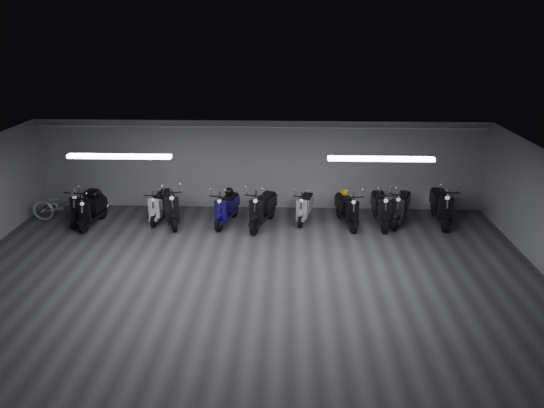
{
  "coord_description": "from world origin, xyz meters",
  "views": [
    {
      "loc": [
        0.92,
        -10.13,
        5.79
      ],
      "look_at": [
        0.47,
        2.5,
        1.05
      ],
      "focal_mm": 33.31,
      "sensor_mm": 36.0,
      "label": 1
    }
  ],
  "objects_px": {
    "scooter_3": "(169,201)",
    "scooter_8": "(381,203)",
    "scooter_5": "(263,203)",
    "scooter_10": "(442,200)",
    "helmet_1": "(94,194)",
    "helmet_2": "(345,192)",
    "scooter_4": "(226,203)",
    "scooter_6": "(305,202)",
    "scooter_0": "(85,200)",
    "bicycle": "(62,202)",
    "helmet_0": "(229,192)",
    "scooter_1": "(92,206)",
    "scooter_9": "(401,202)",
    "scooter_7": "(347,204)",
    "scooter_2": "(158,202)"
  },
  "relations": [
    {
      "from": "scooter_3",
      "to": "scooter_9",
      "type": "height_order",
      "value": "scooter_3"
    },
    {
      "from": "scooter_1",
      "to": "helmet_1",
      "type": "distance_m",
      "value": 0.35
    },
    {
      "from": "helmet_1",
      "to": "helmet_2",
      "type": "relative_size",
      "value": 1.04
    },
    {
      "from": "scooter_9",
      "to": "helmet_2",
      "type": "relative_size",
      "value": 7.9
    },
    {
      "from": "scooter_1",
      "to": "scooter_3",
      "type": "relative_size",
      "value": 0.87
    },
    {
      "from": "scooter_3",
      "to": "scooter_8",
      "type": "distance_m",
      "value": 6.17
    },
    {
      "from": "scooter_1",
      "to": "scooter_3",
      "type": "xyz_separation_m",
      "value": [
        2.22,
        0.24,
        0.09
      ]
    },
    {
      "from": "scooter_1",
      "to": "scooter_10",
      "type": "xyz_separation_m",
      "value": [
        10.18,
        0.55,
        0.1
      ]
    },
    {
      "from": "scooter_7",
      "to": "scooter_9",
      "type": "height_order",
      "value": "scooter_9"
    },
    {
      "from": "scooter_1",
      "to": "scooter_10",
      "type": "relative_size",
      "value": 0.86
    },
    {
      "from": "scooter_3",
      "to": "scooter_7",
      "type": "relative_size",
      "value": 1.08
    },
    {
      "from": "scooter_3",
      "to": "bicycle",
      "type": "relative_size",
      "value": 1.05
    },
    {
      "from": "scooter_6",
      "to": "helmet_0",
      "type": "bearing_deg",
      "value": -163.94
    },
    {
      "from": "scooter_5",
      "to": "scooter_6",
      "type": "xyz_separation_m",
      "value": [
        1.22,
        0.46,
        -0.13
      ]
    },
    {
      "from": "scooter_10",
      "to": "helmet_2",
      "type": "bearing_deg",
      "value": -177.25
    },
    {
      "from": "scooter_10",
      "to": "helmet_2",
      "type": "height_order",
      "value": "scooter_10"
    },
    {
      "from": "scooter_0",
      "to": "scooter_10",
      "type": "distance_m",
      "value": 10.5
    },
    {
      "from": "scooter_4",
      "to": "scooter_8",
      "type": "xyz_separation_m",
      "value": [
        4.5,
        0.08,
        0.05
      ]
    },
    {
      "from": "scooter_0",
      "to": "scooter_3",
      "type": "bearing_deg",
      "value": 6.28
    },
    {
      "from": "bicycle",
      "to": "scooter_0",
      "type": "bearing_deg",
      "value": -91.86
    },
    {
      "from": "scooter_4",
      "to": "scooter_8",
      "type": "bearing_deg",
      "value": 16.39
    },
    {
      "from": "scooter_9",
      "to": "helmet_0",
      "type": "height_order",
      "value": "scooter_9"
    },
    {
      "from": "scooter_1",
      "to": "bicycle",
      "type": "xyz_separation_m",
      "value": [
        -1.02,
        0.36,
        -0.03
      ]
    },
    {
      "from": "scooter_10",
      "to": "helmet_2",
      "type": "xyz_separation_m",
      "value": [
        -2.83,
        -0.02,
        0.21
      ]
    },
    {
      "from": "scooter_1",
      "to": "scooter_9",
      "type": "distance_m",
      "value": 9.01
    },
    {
      "from": "scooter_2",
      "to": "helmet_2",
      "type": "distance_m",
      "value": 5.53
    },
    {
      "from": "scooter_0",
      "to": "bicycle",
      "type": "relative_size",
      "value": 0.98
    },
    {
      "from": "scooter_0",
      "to": "scooter_7",
      "type": "xyz_separation_m",
      "value": [
        7.72,
        -0.06,
        -0.01
      ]
    },
    {
      "from": "scooter_3",
      "to": "helmet_2",
      "type": "bearing_deg",
      "value": -17.97
    },
    {
      "from": "scooter_7",
      "to": "scooter_4",
      "type": "bearing_deg",
      "value": 167.65
    },
    {
      "from": "scooter_1",
      "to": "scooter_4",
      "type": "height_order",
      "value": "scooter_4"
    },
    {
      "from": "scooter_8",
      "to": "helmet_0",
      "type": "relative_size",
      "value": 7.39
    },
    {
      "from": "scooter_5",
      "to": "scooter_10",
      "type": "relative_size",
      "value": 0.98
    },
    {
      "from": "scooter_7",
      "to": "bicycle",
      "type": "xyz_separation_m",
      "value": [
        -8.42,
        0.08,
        -0.07
      ]
    },
    {
      "from": "scooter_2",
      "to": "scooter_7",
      "type": "xyz_separation_m",
      "value": [
        5.57,
        -0.19,
        0.06
      ]
    },
    {
      "from": "scooter_3",
      "to": "helmet_0",
      "type": "relative_size",
      "value": 7.59
    },
    {
      "from": "bicycle",
      "to": "helmet_1",
      "type": "bearing_deg",
      "value": -97.98
    },
    {
      "from": "scooter_0",
      "to": "scooter_3",
      "type": "height_order",
      "value": "scooter_3"
    },
    {
      "from": "scooter_1",
      "to": "scooter_7",
      "type": "bearing_deg",
      "value": 9.33
    },
    {
      "from": "helmet_2",
      "to": "helmet_0",
      "type": "bearing_deg",
      "value": -179.4
    },
    {
      "from": "scooter_2",
      "to": "scooter_5",
      "type": "bearing_deg",
      "value": -3.39
    },
    {
      "from": "scooter_4",
      "to": "scooter_10",
      "type": "relative_size",
      "value": 0.89
    },
    {
      "from": "scooter_4",
      "to": "scooter_1",
      "type": "bearing_deg",
      "value": -160.85
    },
    {
      "from": "scooter_8",
      "to": "scooter_5",
      "type": "bearing_deg",
      "value": -178.07
    },
    {
      "from": "helmet_1",
      "to": "scooter_1",
      "type": "bearing_deg",
      "value": -97.12
    },
    {
      "from": "scooter_3",
      "to": "scooter_10",
      "type": "bearing_deg",
      "value": -18.93
    },
    {
      "from": "scooter_10",
      "to": "helmet_1",
      "type": "distance_m",
      "value": 10.15
    },
    {
      "from": "helmet_0",
      "to": "scooter_8",
      "type": "bearing_deg",
      "value": -1.97
    },
    {
      "from": "scooter_9",
      "to": "bicycle",
      "type": "distance_m",
      "value": 10.01
    },
    {
      "from": "scooter_4",
      "to": "scooter_6",
      "type": "xyz_separation_m",
      "value": [
        2.29,
        0.32,
        -0.06
      ]
    }
  ]
}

